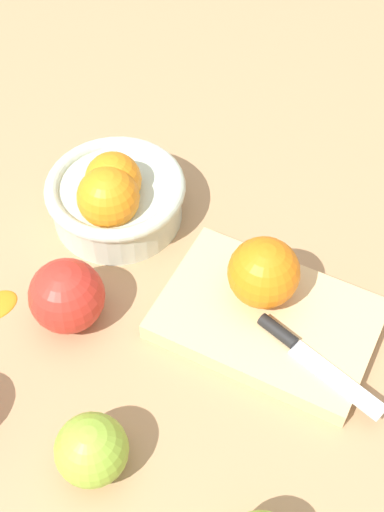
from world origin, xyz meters
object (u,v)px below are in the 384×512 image
at_px(bowl, 115,196).
at_px(apple_front_center, 92,450).
at_px(knife, 302,351).
at_px(orange_on_board, 264,273).
at_px(cutting_board, 267,319).
at_px(apple_front_left_2, 67,296).

height_order(bowl, apple_front_center, bowl).
relative_size(knife, apple_front_center, 2.19).
height_order(bowl, orange_on_board, bowl).
bearing_deg(cutting_board, apple_front_left_2, -156.09).
distance_m(orange_on_board, apple_front_left_2, 0.21).
bearing_deg(orange_on_board, apple_front_left_2, -149.14).
distance_m(cutting_board, apple_front_left_2, 0.22).
relative_size(cutting_board, apple_front_center, 3.32).
bearing_deg(cutting_board, bowl, 164.97).
bearing_deg(apple_front_center, cutting_board, 68.78).
distance_m(cutting_board, orange_on_board, 0.06).
xyz_separation_m(orange_on_board, apple_front_left_2, (-0.18, -0.11, -0.02)).
xyz_separation_m(apple_front_center, apple_front_left_2, (-0.11, 0.13, 0.01)).
relative_size(apple_front_center, apple_front_left_2, 0.85).
relative_size(bowl, knife, 1.10).
distance_m(cutting_board, apple_front_center, 0.24).
distance_m(bowl, orange_on_board, 0.21).
xyz_separation_m(bowl, apple_front_center, (0.14, -0.28, -0.01)).
relative_size(orange_on_board, knife, 0.51).
distance_m(bowl, knife, 0.29).
bearing_deg(knife, bowl, 161.79).
height_order(bowl, cutting_board, bowl).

